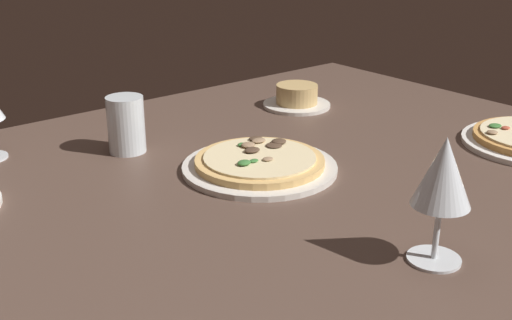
{
  "coord_description": "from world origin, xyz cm",
  "views": [
    {
      "loc": [
        -62.24,
        -77.25,
        46.82
      ],
      "look_at": [
        2.32,
        1.84,
        7.0
      ],
      "focal_mm": 45.47,
      "sensor_mm": 36.0,
      "label": 1
    }
  ],
  "objects_px": {
    "pizza_main": "(260,163)",
    "ramekin_on_saucer": "(297,98)",
    "wine_glass_far": "(443,176)",
    "water_glass": "(126,128)"
  },
  "relations": [
    {
      "from": "pizza_main",
      "to": "ramekin_on_saucer",
      "type": "xyz_separation_m",
      "value": [
        0.31,
        0.24,
        0.01
      ]
    },
    {
      "from": "pizza_main",
      "to": "ramekin_on_saucer",
      "type": "relative_size",
      "value": 1.75
    },
    {
      "from": "ramekin_on_saucer",
      "to": "wine_glass_far",
      "type": "relative_size",
      "value": 0.91
    },
    {
      "from": "ramekin_on_saucer",
      "to": "wine_glass_far",
      "type": "height_order",
      "value": "wine_glass_far"
    },
    {
      "from": "pizza_main",
      "to": "wine_glass_far",
      "type": "relative_size",
      "value": 1.6
    },
    {
      "from": "pizza_main",
      "to": "wine_glass_far",
      "type": "xyz_separation_m",
      "value": [
        -0.02,
        -0.38,
        0.11
      ]
    },
    {
      "from": "water_glass",
      "to": "pizza_main",
      "type": "bearing_deg",
      "value": -59.69
    },
    {
      "from": "pizza_main",
      "to": "wine_glass_far",
      "type": "bearing_deg",
      "value": -93.47
    },
    {
      "from": "pizza_main",
      "to": "ramekin_on_saucer",
      "type": "height_order",
      "value": "ramekin_on_saucer"
    },
    {
      "from": "ramekin_on_saucer",
      "to": "water_glass",
      "type": "relative_size",
      "value": 1.46
    }
  ]
}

